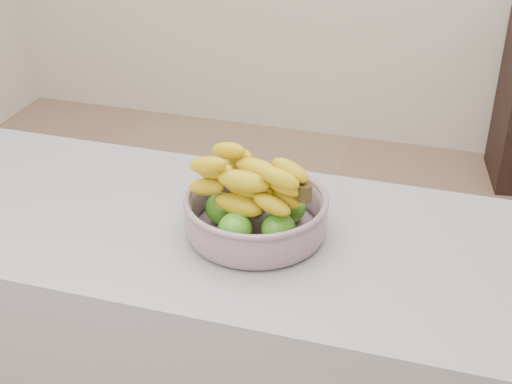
{
  "coord_description": "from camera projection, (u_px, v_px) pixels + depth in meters",
  "views": [
    {
      "loc": [
        0.53,
        -1.63,
        1.74
      ],
      "look_at": [
        0.16,
        -0.41,
        1.0
      ],
      "focal_mm": 50.0,
      "sensor_mm": 36.0,
      "label": 1
    }
  ],
  "objects": [
    {
      "name": "fruit_bowl",
      "position": [
        256.0,
        209.0,
        1.49
      ],
      "size": [
        0.3,
        0.3,
        0.18
      ],
      "rotation": [
        0.0,
        0.0,
        -0.31
      ],
      "color": "#96A4B4",
      "rests_on": "counter"
    },
    {
      "name": "counter",
      "position": [
        195.0,
        372.0,
        1.79
      ],
      "size": [
        2.0,
        0.6,
        0.9
      ],
      "primitive_type": "cube",
      "color": "gray",
      "rests_on": "ground"
    }
  ]
}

